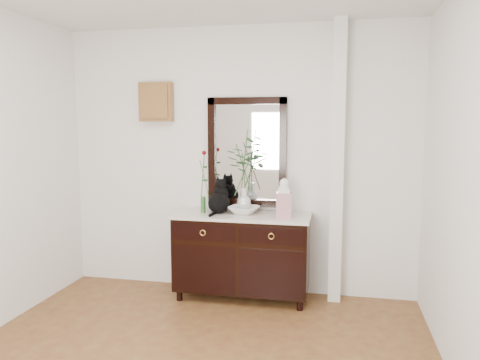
% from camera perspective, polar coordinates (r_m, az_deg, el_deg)
% --- Properties ---
extents(wall_back, '(3.60, 0.04, 2.70)m').
position_cam_1_polar(wall_back, '(4.77, -0.31, 2.33)').
color(wall_back, white).
rests_on(wall_back, ground).
extents(pilaster, '(0.12, 0.20, 2.70)m').
position_cam_1_polar(pilaster, '(4.58, 11.79, 1.99)').
color(pilaster, white).
rests_on(pilaster, ground).
extents(sideboard, '(1.33, 0.52, 0.82)m').
position_cam_1_polar(sideboard, '(4.67, 0.25, -8.73)').
color(sideboard, black).
rests_on(sideboard, ground).
extents(wall_mirror, '(0.80, 0.06, 1.10)m').
position_cam_1_polar(wall_mirror, '(4.73, 0.84, 3.39)').
color(wall_mirror, black).
rests_on(wall_mirror, wall_back).
extents(key_cabinet, '(0.35, 0.10, 0.40)m').
position_cam_1_polar(key_cabinet, '(4.97, -10.18, 9.34)').
color(key_cabinet, brown).
rests_on(key_cabinet, wall_back).
extents(cat, '(0.26, 0.31, 0.34)m').
position_cam_1_polar(cat, '(4.63, -2.59, -1.94)').
color(cat, black).
rests_on(cat, sideboard).
extents(lotus_bowl, '(0.35, 0.35, 0.07)m').
position_cam_1_polar(lotus_bowl, '(4.60, 0.50, -3.67)').
color(lotus_bowl, white).
rests_on(lotus_bowl, sideboard).
extents(vase_branches, '(0.44, 0.44, 0.81)m').
position_cam_1_polar(vase_branches, '(4.55, 0.50, 1.16)').
color(vase_branches, silver).
rests_on(vase_branches, lotus_bowl).
extents(bud_vase_rose, '(0.08, 0.08, 0.63)m').
position_cam_1_polar(bud_vase_rose, '(4.61, -4.54, -0.16)').
color(bud_vase_rose, '#2E682B').
rests_on(bud_vase_rose, sideboard).
extents(ginger_jar, '(0.15, 0.15, 0.38)m').
position_cam_1_polar(ginger_jar, '(4.41, 5.39, -2.15)').
color(ginger_jar, white).
rests_on(ginger_jar, sideboard).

